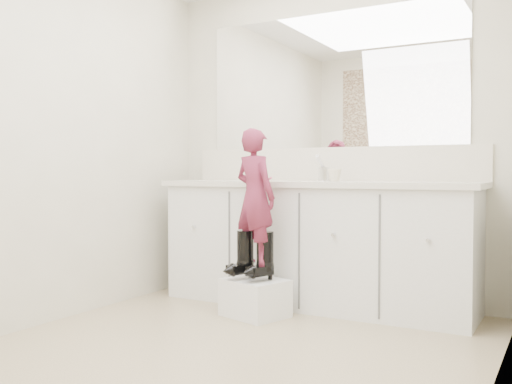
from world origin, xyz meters
The scene contains 16 objects.
floor centered at (0.00, 0.00, 0.00)m, with size 3.00×3.00×0.00m, color #836D55.
wall_back centered at (0.00, 1.50, 1.20)m, with size 2.60×2.60×0.00m, color beige.
wall_left centered at (-1.30, 0.00, 1.20)m, with size 3.00×3.00×0.00m, color beige.
wall_right centered at (1.30, 0.00, 1.20)m, with size 3.00×3.00×0.00m, color beige.
vanity_cabinet centered at (0.00, 1.23, 0.42)m, with size 2.20×0.55×0.85m, color silver.
countertop centered at (0.00, 1.21, 0.87)m, with size 2.28×0.58×0.04m, color beige.
backsplash centered at (0.00, 1.49, 1.02)m, with size 2.28×0.03×0.25m, color beige.
mirror centered at (0.00, 1.49, 1.64)m, with size 2.00×0.02×1.00m, color white.
faucet centered at (0.00, 1.38, 0.94)m, with size 0.08×0.08×0.10m, color silver.
cup centered at (0.15, 1.22, 0.93)m, with size 0.10×0.10×0.09m, color beige.
soap_bottle centered at (-0.46, 1.16, 0.98)m, with size 0.08×0.08×0.18m, color white.
step_stool centered at (-0.23, 0.75, 0.12)m, with size 0.38×0.32×0.25m, color white.
boot_left centered at (-0.30, 0.75, 0.41)m, with size 0.12×0.21×0.32m, color black, non-canonical shape.
boot_right centered at (-0.15, 0.75, 0.41)m, with size 0.12×0.21×0.32m, color black, non-canonical shape.
toddler centered at (-0.23, 0.75, 0.79)m, with size 0.33×0.21×0.89m, color #B33767.
toothbrush centered at (-0.16, 0.75, 0.90)m, with size 0.01×0.01×0.14m, color #F25E8D.
Camera 1 is at (1.59, -2.52, 0.95)m, focal length 40.00 mm.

